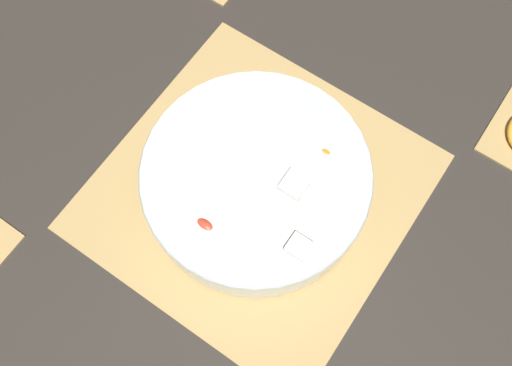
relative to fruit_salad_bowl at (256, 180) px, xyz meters
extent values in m
plane|color=#2D2823|center=(0.00, 0.00, -0.04)|extent=(6.00, 6.00, 0.00)
cube|color=tan|center=(0.00, 0.00, -0.04)|extent=(0.41, 0.41, 0.01)
cube|color=#3D2D19|center=(-0.14, 0.00, -0.04)|extent=(0.01, 0.40, 0.00)
cube|color=#3D2D19|center=(-0.09, 0.00, -0.04)|extent=(0.01, 0.40, 0.00)
cube|color=#3D2D19|center=(-0.03, 0.00, -0.04)|extent=(0.01, 0.40, 0.00)
cube|color=#3D2D19|center=(0.03, 0.00, -0.04)|extent=(0.01, 0.40, 0.00)
cube|color=#3D2D19|center=(0.09, 0.00, -0.04)|extent=(0.01, 0.40, 0.00)
cube|color=#3D2D19|center=(0.14, 0.00, -0.04)|extent=(0.01, 0.40, 0.00)
cylinder|color=silver|center=(0.00, 0.00, 0.00)|extent=(0.30, 0.30, 0.07)
torus|color=silver|center=(0.00, 0.00, 0.02)|extent=(0.30, 0.30, 0.01)
cylinder|color=#F4EABC|center=(-0.08, -0.05, -0.02)|extent=(0.03, 0.03, 0.01)
cylinder|color=#F4EABC|center=(0.02, 0.11, -0.01)|extent=(0.03, 0.03, 0.01)
cylinder|color=#F4EABC|center=(-0.04, -0.07, -0.02)|extent=(0.03, 0.03, 0.01)
cylinder|color=#F4EABC|center=(0.08, 0.04, -0.02)|extent=(0.03, 0.03, 0.01)
cylinder|color=#F4EABC|center=(-0.04, -0.05, 0.00)|extent=(0.03, 0.03, 0.01)
cylinder|color=#F4EABC|center=(-0.02, -0.01, 0.02)|extent=(0.03, 0.03, 0.01)
cylinder|color=#F4EABC|center=(0.03, 0.08, 0.02)|extent=(0.03, 0.03, 0.01)
cylinder|color=#F4EABC|center=(-0.10, 0.04, 0.00)|extent=(0.03, 0.03, 0.01)
cylinder|color=#F4EABC|center=(-0.03, -0.11, 0.01)|extent=(0.03, 0.03, 0.01)
cube|color=white|center=(0.00, -0.06, 0.01)|extent=(0.02, 0.02, 0.02)
cube|color=white|center=(-0.09, 0.03, 0.02)|extent=(0.02, 0.02, 0.02)
cube|color=white|center=(-0.04, 0.10, 0.00)|extent=(0.02, 0.02, 0.02)
cube|color=white|center=(-0.01, -0.04, -0.02)|extent=(0.03, 0.03, 0.03)
cube|color=white|center=(0.05, 0.09, -0.02)|extent=(0.03, 0.03, 0.03)
cube|color=white|center=(-0.07, 0.07, 0.02)|extent=(0.03, 0.03, 0.03)
cube|color=white|center=(-0.05, -0.01, 0.02)|extent=(0.03, 0.03, 0.03)
cube|color=white|center=(0.04, -0.04, -0.02)|extent=(0.03, 0.03, 0.03)
cube|color=white|center=(-0.01, 0.12, -0.02)|extent=(0.02, 0.02, 0.02)
cube|color=white|center=(-0.10, 0.05, 0.02)|extent=(0.03, 0.03, 0.03)
cube|color=white|center=(0.06, -0.07, -0.02)|extent=(0.03, 0.03, 0.03)
cube|color=white|center=(0.06, -0.01, 0.01)|extent=(0.03, 0.03, 0.03)
ellipsoid|color=orange|center=(0.08, 0.06, -0.01)|extent=(0.03, 0.02, 0.01)
ellipsoid|color=orange|center=(-0.09, -0.08, -0.01)|extent=(0.02, 0.01, 0.01)
ellipsoid|color=orange|center=(-0.06, -0.07, 0.02)|extent=(0.03, 0.01, 0.01)
ellipsoid|color=orange|center=(0.10, 0.05, 0.02)|extent=(0.04, 0.02, 0.02)
ellipsoid|color=orange|center=(-0.02, 0.06, -0.02)|extent=(0.03, 0.02, 0.01)
ellipsoid|color=red|center=(0.01, 0.09, 0.02)|extent=(0.03, 0.02, 0.01)
ellipsoid|color=orange|center=(0.01, -0.03, 0.00)|extent=(0.03, 0.02, 0.01)
ellipsoid|color=orange|center=(0.10, 0.01, 0.02)|extent=(0.03, 0.02, 0.01)
camera|label=1|loc=(-0.17, 0.24, 0.73)|focal=42.00mm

